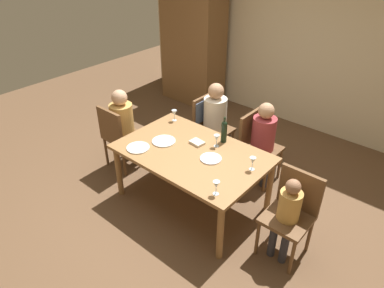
{
  "coord_description": "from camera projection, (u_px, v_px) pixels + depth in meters",
  "views": [
    {
      "loc": [
        2.15,
        -2.51,
        2.9
      ],
      "look_at": [
        0.0,
        0.0,
        0.83
      ],
      "focal_mm": 32.84,
      "sensor_mm": 36.0,
      "label": 1
    }
  ],
  "objects": [
    {
      "name": "ground_plane",
      "position": [
        192.0,
        201.0,
        4.34
      ],
      "size": [
        10.0,
        10.0,
        0.0
      ],
      "primitive_type": "plane",
      "color": "brown"
    },
    {
      "name": "rear_room_partition",
      "position": [
        308.0,
        43.0,
        5.39
      ],
      "size": [
        6.4,
        0.12,
        2.7
      ],
      "primitive_type": "cube",
      "color": "beige",
      "rests_on": "ground_plane"
    },
    {
      "name": "armoire_cabinet",
      "position": [
        193.0,
        43.0,
        6.31
      ],
      "size": [
        1.18,
        0.62,
        2.18
      ],
      "color": "brown",
      "rests_on": "ground_plane"
    },
    {
      "name": "dining_table",
      "position": [
        192.0,
        157.0,
        4.0
      ],
      "size": [
        1.68,
        1.09,
        0.73
      ],
      "color": "olive",
      "rests_on": "ground_plane"
    },
    {
      "name": "chair_far_left",
      "position": [
        208.0,
        119.0,
        4.9
      ],
      "size": [
        0.46,
        0.44,
        0.92
      ],
      "rotation": [
        0.0,
        0.0,
        -1.57
      ],
      "color": "brown",
      "rests_on": "ground_plane"
    },
    {
      "name": "chair_far_right",
      "position": [
        256.0,
        142.0,
        4.49
      ],
      "size": [
        0.44,
        0.44,
        0.92
      ],
      "rotation": [
        0.0,
        0.0,
        -1.57
      ],
      "color": "brown",
      "rests_on": "ground_plane"
    },
    {
      "name": "chair_left_end",
      "position": [
        118.0,
        134.0,
        4.68
      ],
      "size": [
        0.44,
        0.44,
        0.92
      ],
      "color": "brown",
      "rests_on": "ground_plane"
    },
    {
      "name": "chair_right_end",
      "position": [
        292.0,
        209.0,
        3.44
      ],
      "size": [
        0.44,
        0.44,
        0.92
      ],
      "rotation": [
        0.0,
        0.0,
        3.14
      ],
      "color": "brown",
      "rests_on": "ground_plane"
    },
    {
      "name": "person_woman_host",
      "position": [
        217.0,
        118.0,
        4.78
      ],
      "size": [
        0.36,
        0.32,
        1.16
      ],
      "rotation": [
        0.0,
        0.0,
        -1.57
      ],
      "color": "#33333D",
      "rests_on": "ground_plane"
    },
    {
      "name": "person_man_bearded",
      "position": [
        265.0,
        138.0,
        4.37
      ],
      "size": [
        0.34,
        0.29,
        1.11
      ],
      "rotation": [
        0.0,
        0.0,
        -1.57
      ],
      "color": "#33333D",
      "rests_on": "ground_plane"
    },
    {
      "name": "person_man_guest",
      "position": [
        124.0,
        123.0,
        4.68
      ],
      "size": [
        0.3,
        0.35,
        1.13
      ],
      "color": "#33333D",
      "rests_on": "ground_plane"
    },
    {
      "name": "person_child_small",
      "position": [
        287.0,
        213.0,
        3.35
      ],
      "size": [
        0.22,
        0.25,
        0.94
      ],
      "rotation": [
        0.0,
        0.0,
        3.14
      ],
      "color": "#33333D",
      "rests_on": "ground_plane"
    },
    {
      "name": "wine_bottle_tall_green",
      "position": [
        224.0,
        131.0,
        4.06
      ],
      "size": [
        0.07,
        0.07,
        0.32
      ],
      "color": "black",
      "rests_on": "dining_table"
    },
    {
      "name": "wine_glass_near_left",
      "position": [
        216.0,
        185.0,
        3.28
      ],
      "size": [
        0.07,
        0.07,
        0.15
      ],
      "color": "silver",
      "rests_on": "dining_table"
    },
    {
      "name": "wine_glass_centre",
      "position": [
        217.0,
        138.0,
        4.0
      ],
      "size": [
        0.07,
        0.07,
        0.15
      ],
      "color": "silver",
      "rests_on": "dining_table"
    },
    {
      "name": "wine_glass_near_right",
      "position": [
        253.0,
        161.0,
        3.61
      ],
      "size": [
        0.07,
        0.07,
        0.15
      ],
      "color": "silver",
      "rests_on": "dining_table"
    },
    {
      "name": "wine_glass_far",
      "position": [
        174.0,
        113.0,
        4.53
      ],
      "size": [
        0.07,
        0.07,
        0.15
      ],
      "color": "silver",
      "rests_on": "dining_table"
    },
    {
      "name": "dinner_plate_host",
      "position": [
        138.0,
        148.0,
        4.01
      ],
      "size": [
        0.26,
        0.26,
        0.01
      ],
      "primitive_type": "cylinder",
      "color": "silver",
      "rests_on": "dining_table"
    },
    {
      "name": "dinner_plate_guest_left",
      "position": [
        164.0,
        141.0,
        4.13
      ],
      "size": [
        0.28,
        0.28,
        0.01
      ],
      "primitive_type": "cylinder",
      "color": "silver",
      "rests_on": "dining_table"
    },
    {
      "name": "dinner_plate_guest_right",
      "position": [
        211.0,
        159.0,
        3.82
      ],
      "size": [
        0.24,
        0.24,
        0.01
      ],
      "primitive_type": "cylinder",
      "color": "white",
      "rests_on": "dining_table"
    },
    {
      "name": "folded_napkin",
      "position": [
        197.0,
        142.0,
        4.09
      ],
      "size": [
        0.17,
        0.14,
        0.03
      ],
      "primitive_type": "cube",
      "rotation": [
        0.0,
        0.0,
        -0.11
      ],
      "color": "beige",
      "rests_on": "dining_table"
    }
  ]
}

